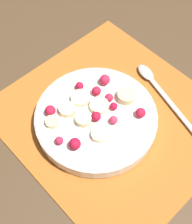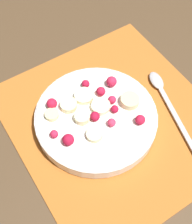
{
  "view_description": "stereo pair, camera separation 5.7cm",
  "coord_description": "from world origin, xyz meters",
  "views": [
    {
      "loc": [
        0.21,
        -0.24,
        0.52
      ],
      "look_at": [
        -0.01,
        -0.03,
        0.04
      ],
      "focal_mm": 50.0,
      "sensor_mm": 36.0,
      "label": 1
    },
    {
      "loc": [
        0.24,
        -0.2,
        0.52
      ],
      "look_at": [
        -0.01,
        -0.03,
        0.04
      ],
      "focal_mm": 50.0,
      "sensor_mm": 36.0,
      "label": 2
    }
  ],
  "objects": [
    {
      "name": "placemat",
      "position": [
        0.0,
        0.0,
        0.0
      ],
      "size": [
        0.4,
        0.37,
        0.01
      ],
      "color": "#B26023",
      "rests_on": "ground_plane"
    },
    {
      "name": "fruit_bowl",
      "position": [
        -0.01,
        -0.03,
        0.02
      ],
      "size": [
        0.23,
        0.23,
        0.05
      ],
      "color": "white",
      "rests_on": "placemat"
    },
    {
      "name": "ground_plane",
      "position": [
        0.0,
        0.0,
        0.0
      ],
      "size": [
        3.0,
        3.0,
        0.0
      ],
      "primitive_type": "plane",
      "color": "#4C3823"
    },
    {
      "name": "spoon",
      "position": [
        0.01,
        0.11,
        0.01
      ],
      "size": [
        0.21,
        0.07,
        0.01
      ],
      "rotation": [
        0.0,
        0.0,
        2.89
      ],
      "color": "#B2B2B7",
      "rests_on": "placemat"
    }
  ]
}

